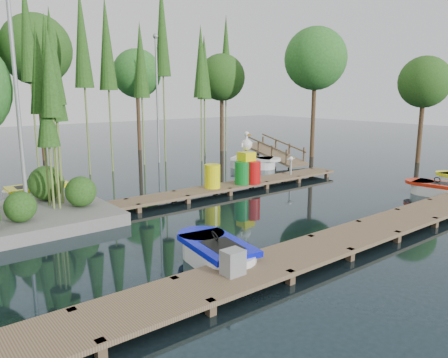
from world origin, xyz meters
TOP-DOWN VIEW (x-y plane):
  - ground_plane at (0.00, 0.00)m, footprint 90.00×90.00m
  - near_dock at (0.00, -4.50)m, footprint 18.00×1.50m
  - far_dock at (1.00, 2.50)m, footprint 15.00×1.20m
  - tree_screen at (-2.04, 10.60)m, footprint 34.42×18.53m
  - lamp_island at (-5.50, 2.50)m, footprint 0.30×0.30m
  - lamp_rear at (4.00, 11.00)m, footprint 0.30×0.30m
  - ramp at (9.00, 6.50)m, footprint 1.50×3.94m
  - boat_blue at (-2.72, -3.26)m, footprint 1.55×2.79m
  - boat_red at (8.51, -3.20)m, footprint 1.45×2.60m
  - boat_yellow_far at (-4.26, 6.30)m, footprint 2.48×1.15m
  - boat_white_far at (7.08, 6.19)m, footprint 2.58×3.00m
  - utility_cabinet at (-3.25, -4.50)m, footprint 0.44×0.37m
  - yellow_barrel at (1.50, 2.50)m, footprint 0.63×0.63m
  - drum_cluster at (3.24, 2.34)m, footprint 1.26×1.15m
  - seagull_post at (6.05, 2.50)m, footprint 0.53×0.29m

SIDE VIEW (x-z plane):
  - ground_plane at x=0.00m, z-range 0.00..0.00m
  - far_dock at x=1.00m, z-range -0.02..0.48m
  - near_dock at x=0.00m, z-range -0.02..0.48m
  - boat_red at x=8.51m, z-range -0.18..0.66m
  - boat_blue at x=-2.72m, z-range -0.19..0.70m
  - boat_yellow_far at x=-4.26m, z-range -0.36..0.88m
  - boat_white_far at x=7.08m, z-range -0.36..0.95m
  - utility_cabinet at x=-3.25m, z-range 0.30..0.84m
  - ramp at x=9.00m, z-range -0.16..1.33m
  - yellow_barrel at x=1.50m, z-range 0.30..1.25m
  - seagull_post at x=6.05m, z-range 0.45..1.30m
  - drum_cluster at x=3.24m, z-range -0.15..2.02m
  - lamp_island at x=-5.50m, z-range 0.64..7.89m
  - lamp_rear at x=4.00m, z-range 0.64..7.89m
  - tree_screen at x=-2.04m, z-range 0.96..11.27m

